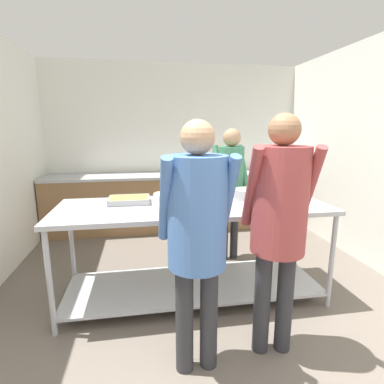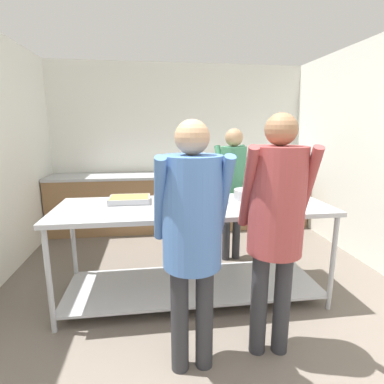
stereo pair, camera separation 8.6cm
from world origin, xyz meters
TOP-DOWN VIEW (x-y plane):
  - wall_rear at (0.00, 4.19)m, footprint 4.27×0.06m
  - wall_right at (2.11, 2.09)m, footprint 0.06×4.31m
  - back_counter at (-0.00, 3.82)m, footprint 4.11×0.65m
  - serving_counter at (-0.10, 1.72)m, footprint 2.50×0.87m
  - serving_tray_vegetables at (-0.69, 1.90)m, footprint 0.38×0.28m
  - plate_stack at (-0.34, 1.99)m, footprint 0.25×0.25m
  - serving_tray_roast at (0.03, 1.86)m, footprint 0.40×0.27m
  - sauce_pan at (0.47, 1.88)m, footprint 0.42×0.28m
  - guest_serving_left at (-0.23, 0.83)m, footprint 0.48×0.37m
  - guest_serving_right at (0.35, 0.91)m, footprint 0.50×0.38m
  - cook_behind_counter at (0.49, 2.51)m, footprint 0.44×0.37m
  - water_bottle at (0.60, 3.84)m, footprint 0.07×0.07m

SIDE VIEW (x-z plane):
  - back_counter at x=0.00m, z-range 0.00..0.90m
  - serving_counter at x=-0.10m, z-range 0.16..1.09m
  - serving_tray_roast at x=0.03m, z-range 0.93..0.98m
  - serving_tray_vegetables at x=-0.69m, z-range 0.93..0.98m
  - plate_stack at x=-0.34m, z-range 0.93..0.99m
  - sauce_pan at x=0.47m, z-range 0.93..1.03m
  - cook_behind_counter at x=0.49m, z-range 0.20..1.82m
  - guest_serving_left at x=-0.23m, z-range 0.19..1.87m
  - water_bottle at x=0.60m, z-range 0.89..1.19m
  - guest_serving_right at x=0.35m, z-range 0.20..1.93m
  - wall_rear at x=0.00m, z-range 0.00..2.65m
  - wall_right at x=2.11m, z-range 0.00..2.65m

